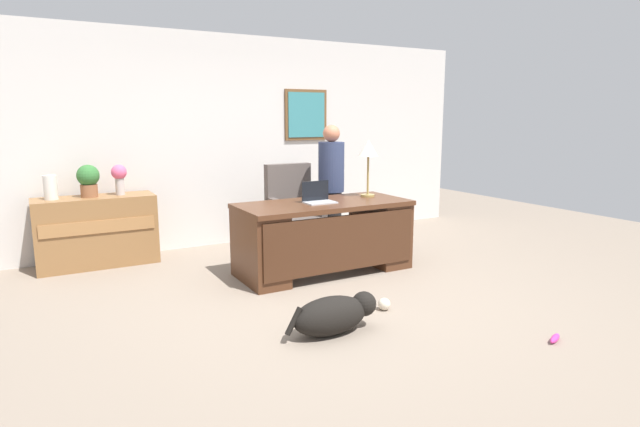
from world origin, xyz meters
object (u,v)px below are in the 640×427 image
Objects in this scene: dog_toy_bone at (555,338)px; person_standing at (331,187)px; potted_plant at (88,179)px; dog_toy_ball at (384,304)px; desk_lamp at (368,152)px; desk at (325,234)px; dog_lying at (334,314)px; laptop at (318,197)px; vase_empty at (51,188)px; credenza at (97,231)px; armchair at (294,213)px; vase_with_flowers at (119,176)px.

person_standing is at bearing 91.65° from dog_toy_bone.
dog_toy_ball is (2.04, -2.74, -0.93)m from potted_plant.
desk is at bearing -168.34° from desk_lamp.
dog_lying is 7.40× the size of dog_toy_ball.
laptop is 2.56m from potted_plant.
vase_empty reaches higher than dog_lying.
desk is at bearing 104.54° from dog_toy_bone.
person_standing is at bearing -13.38° from vase_empty.
desk is at bearing -35.31° from credenza.
credenza is at bearing 144.36° from laptop.
desk_lamp is 3.47m from vase_empty.
dog_toy_bone is (3.16, -3.90, -0.89)m from vase_empty.
person_standing is 0.95m from laptop.
potted_plant reaches higher than armchair.
dog_lying is at bearing -131.21° from desk_lamp.
credenza is 3.98× the size of laptop.
potted_plant is (0.38, 0.00, 0.07)m from vase_empty.
credenza is at bearing -179.73° from vase_with_flowers.
vase_with_flowers is at bearing 0.27° from credenza.
armchair reaches higher than credenza.
desk is at bearing -97.05° from armchair.
laptop is 2.87m from vase_empty.
laptop is 0.93× the size of vase_with_flowers.
person_standing is 2.65m from dog_lying.
armchair reaches higher than laptop.
person_standing is (2.64, -0.73, 0.41)m from credenza.
laptop is at bearing -171.83° from desk_lamp.
dog_toy_bone is (0.09, -3.17, -0.78)m from person_standing.
dog_lying is at bearing -65.18° from credenza.
vase_with_flowers is (-1.83, 1.50, 0.58)m from desk.
dog_toy_bone is at bearing -75.46° from desk.
credenza is 0.81× the size of person_standing.
armchair reaches higher than desk.
dog_lying reaches higher than dog_toy_bone.
dog_toy_ball is at bearing -57.91° from vase_with_flowers.
vase_with_flowers is 4.71m from dog_toy_bone.
dog_lying is at bearing -117.26° from desk.
desk_lamp is at bearing 8.17° from laptop.
desk_lamp is at bearing -26.04° from potted_plant.
desk_lamp is 5.89× the size of dog_toy_ball.
desk_lamp is (0.64, 0.13, 0.86)m from desk.
dog_lying reaches higher than dog_toy_ball.
credenza is at bearing 153.63° from desk_lamp.
potted_plant is at bearing 180.00° from vase_with_flowers.
vase_with_flowers is at bearing 140.24° from laptop.
person_standing reaches higher than desk_lamp.
dog_toy_ball is at bearing -95.21° from desk.
armchair is 3.46m from dog_toy_bone.
vase_empty is at bearing 149.24° from laptop.
vase_empty is (-2.53, 1.50, 0.50)m from desk.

